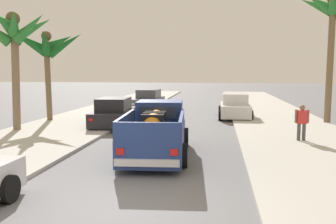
{
  "coord_description": "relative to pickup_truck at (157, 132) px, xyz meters",
  "views": [
    {
      "loc": [
        2.11,
        -6.99,
        2.98
      ],
      "look_at": [
        0.0,
        8.03,
        1.2
      ],
      "focal_mm": 37.94,
      "sensor_mm": 36.0,
      "label": 1
    }
  ],
  "objects": [
    {
      "name": "ground_plane",
      "position": [
        0.0,
        -5.17,
        -0.81
      ],
      "size": [
        160.0,
        160.0,
        0.0
      ],
      "primitive_type": "plane",
      "color": "slate"
    },
    {
      "name": "sidewalk_left",
      "position": [
        -5.63,
        6.83,
        -0.75
      ],
      "size": [
        5.29,
        60.0,
        0.12
      ],
      "primitive_type": "cube",
      "color": "beige",
      "rests_on": "ground"
    },
    {
      "name": "sidewalk_right",
      "position": [
        5.64,
        6.83,
        -0.75
      ],
      "size": [
        5.29,
        60.0,
        0.12
      ],
      "primitive_type": "cube",
      "color": "beige",
      "rests_on": "ground"
    },
    {
      "name": "curb_left",
      "position": [
        -4.39,
        6.83,
        -0.76
      ],
      "size": [
        0.16,
        60.0,
        0.1
      ],
      "primitive_type": "cube",
      "color": "silver",
      "rests_on": "ground"
    },
    {
      "name": "curb_right",
      "position": [
        4.4,
        6.83,
        -0.76
      ],
      "size": [
        0.16,
        60.0,
        0.1
      ],
      "primitive_type": "cube",
      "color": "silver",
      "rests_on": "ground"
    },
    {
      "name": "pickup_truck",
      "position": [
        0.0,
        0.0,
        0.0
      ],
      "size": [
        2.48,
        5.33,
        1.8
      ],
      "color": "navy",
      "rests_on": "ground"
    },
    {
      "name": "car_left_near",
      "position": [
        -3.33,
        6.0,
        -0.1
      ],
      "size": [
        2.19,
        4.33,
        1.54
      ],
      "color": "black",
      "rests_on": "ground"
    },
    {
      "name": "car_right_near",
      "position": [
        3.2,
        10.46,
        -0.1
      ],
      "size": [
        2.03,
        4.26,
        1.54
      ],
      "color": "silver",
      "rests_on": "ground"
    },
    {
      "name": "car_left_mid",
      "position": [
        -3.15,
        14.52,
        -0.1
      ],
      "size": [
        2.16,
        4.32,
        1.54
      ],
      "color": "#474C56",
      "rests_on": "ground"
    },
    {
      "name": "palm_tree_right_fore",
      "position": [
        8.13,
        8.45,
        5.16
      ],
      "size": [
        3.51,
        3.35,
        7.16
      ],
      "color": "brown",
      "rests_on": "ground"
    },
    {
      "name": "palm_tree_left_back",
      "position": [
        -7.51,
        3.87,
        3.93
      ],
      "size": [
        3.76,
        3.67,
        5.79
      ],
      "color": "#846B4C",
      "rests_on": "ground"
    },
    {
      "name": "palm_tree_right_back",
      "position": [
        -7.55,
        7.0,
        3.5
      ],
      "size": [
        4.19,
        3.93,
        5.27
      ],
      "color": "brown",
      "rests_on": "ground"
    },
    {
      "name": "pedestrian",
      "position": [
        5.54,
        2.8,
        0.1
      ],
      "size": [
        0.57,
        0.29,
        1.59
      ],
      "color": "#4C4C4C",
      "rests_on": "ground"
    }
  ]
}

